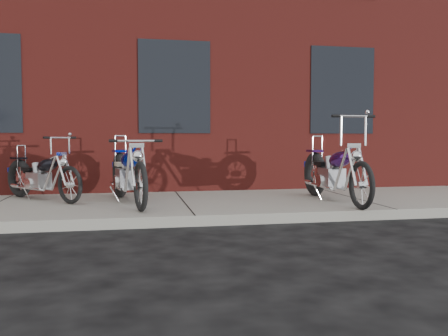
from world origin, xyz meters
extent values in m
plane|color=black|center=(0.00, 0.00, 0.00)|extent=(120.00, 120.00, 0.00)
cube|color=#9F9A86|center=(0.00, 1.50, 0.07)|extent=(22.00, 3.00, 0.15)
cube|color=maroon|center=(0.00, 8.00, 4.00)|extent=(22.00, 10.00, 8.00)
torus|color=black|center=(2.44, 1.65, 0.55)|extent=(0.16, 0.80, 0.80)
torus|color=black|center=(2.46, -0.09, 0.51)|extent=(0.09, 0.72, 0.72)
cube|color=gray|center=(2.45, 0.94, 0.54)|extent=(0.32, 0.45, 0.33)
ellipsoid|color=#44196B|center=(2.45, 0.63, 0.86)|extent=(0.30, 0.61, 0.34)
cube|color=black|center=(2.44, 1.23, 0.76)|extent=(0.27, 0.31, 0.07)
cylinder|color=white|center=(2.46, 0.04, 0.80)|extent=(0.05, 0.32, 0.60)
cylinder|color=white|center=(2.46, 0.18, 1.54)|extent=(0.61, 0.04, 0.03)
cylinder|color=white|center=(2.44, 1.56, 0.97)|extent=(0.02, 0.02, 0.53)
cylinder|color=white|center=(2.58, 1.18, 0.39)|extent=(0.07, 1.00, 0.05)
torus|color=black|center=(-1.02, 2.09, 0.55)|extent=(0.30, 0.82, 0.80)
torus|color=black|center=(-0.69, 0.37, 0.51)|extent=(0.21, 0.73, 0.73)
cube|color=gray|center=(-0.88, 1.39, 0.54)|extent=(0.39, 0.50, 0.33)
ellipsoid|color=#031CB8|center=(-0.82, 1.08, 0.86)|extent=(0.40, 0.66, 0.34)
cube|color=beige|center=(-0.94, 1.67, 0.76)|extent=(0.32, 0.36, 0.07)
cylinder|color=white|center=(-0.71, 0.50, 0.81)|extent=(0.10, 0.33, 0.60)
cylinder|color=white|center=(-0.74, 0.64, 1.17)|extent=(0.61, 0.15, 0.03)
cylinder|color=white|center=(-1.00, 2.00, 0.98)|extent=(0.03, 0.03, 0.54)
cylinder|color=white|center=(-0.80, 1.65, 0.40)|extent=(0.24, 1.00, 0.05)
torus|color=black|center=(-2.71, 2.53, 0.49)|extent=(0.55, 0.59, 0.68)
torus|color=black|center=(-1.72, 1.43, 0.46)|extent=(0.46, 0.50, 0.61)
cube|color=gray|center=(-2.30, 2.08, 0.48)|extent=(0.45, 0.46, 0.28)
ellipsoid|color=black|center=(-2.13, 1.88, 0.75)|extent=(0.53, 0.55, 0.29)
cube|color=black|center=(-2.47, 2.26, 0.67)|extent=(0.34, 0.35, 0.06)
cylinder|color=white|center=(-1.80, 1.52, 0.70)|extent=(0.21, 0.23, 0.51)
cylinder|color=white|center=(-1.87, 1.60, 1.21)|extent=(0.40, 0.37, 0.03)
cylinder|color=white|center=(-2.66, 2.47, 0.85)|extent=(0.03, 0.03, 0.45)
cylinder|color=white|center=(-2.36, 2.31, 0.36)|extent=(0.60, 0.66, 0.05)
camera|label=1|loc=(-0.84, -6.31, 1.19)|focal=38.00mm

